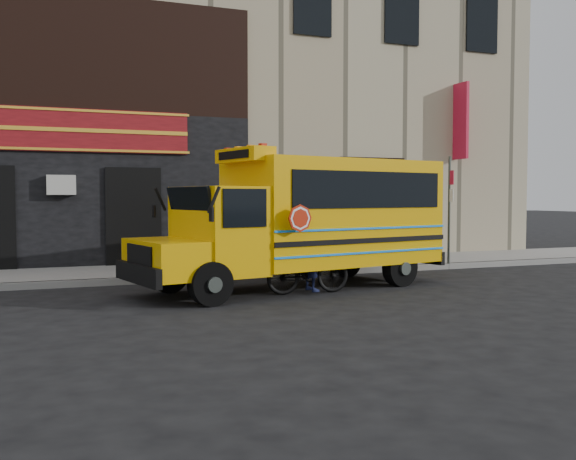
% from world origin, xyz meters
% --- Properties ---
extents(ground, '(120.00, 120.00, 0.00)m').
position_xyz_m(ground, '(0.00, 0.00, 0.00)').
color(ground, black).
rests_on(ground, ground).
extents(curb, '(40.00, 0.20, 0.15)m').
position_xyz_m(curb, '(0.00, 2.60, 0.07)').
color(curb, gray).
rests_on(curb, ground).
extents(sidewalk, '(40.00, 3.00, 0.15)m').
position_xyz_m(sidewalk, '(0.00, 4.10, 0.07)').
color(sidewalk, gray).
rests_on(sidewalk, ground).
extents(building, '(20.00, 10.70, 12.00)m').
position_xyz_m(building, '(-0.04, 10.45, 6.13)').
color(building, '#9C9375').
rests_on(building, sidewalk).
extents(school_bus, '(7.19, 3.55, 2.92)m').
position_xyz_m(school_bus, '(-0.14, 0.69, 1.51)').
color(school_bus, black).
rests_on(school_bus, ground).
extents(sign_pole, '(0.07, 0.27, 3.03)m').
position_xyz_m(sign_pole, '(4.74, 2.51, 1.68)').
color(sign_pole, '#373E39').
rests_on(sign_pole, ground).
extents(bicycle, '(1.77, 0.57, 1.05)m').
position_xyz_m(bicycle, '(-0.51, -0.13, 0.52)').
color(bicycle, black).
rests_on(bicycle, ground).
extents(cyclist, '(0.45, 0.63, 1.62)m').
position_xyz_m(cyclist, '(-0.43, -0.11, 0.81)').
color(cyclist, black).
rests_on(cyclist, ground).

